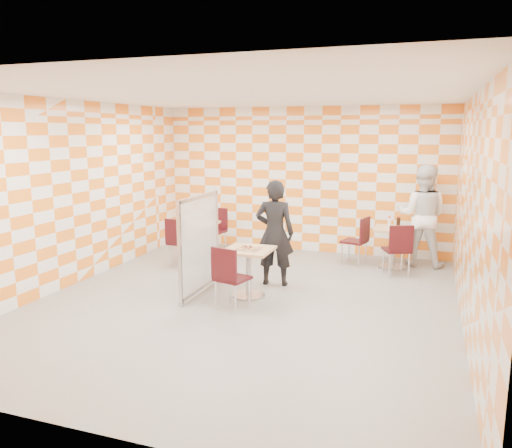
{
  "coord_description": "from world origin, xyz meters",
  "views": [
    {
      "loc": [
        2.46,
        -6.64,
        2.5
      ],
      "look_at": [
        0.1,
        0.2,
        1.15
      ],
      "focal_mm": 35.0,
      "sensor_mm": 36.0,
      "label": 1
    }
  ],
  "objects": [
    {
      "name": "main_table",
      "position": [
        -0.04,
        0.26,
        0.51
      ],
      "size": [
        0.7,
        0.7,
        0.75
      ],
      "color": "tan",
      "rests_on": "ground"
    },
    {
      "name": "chair_empty_far",
      "position": [
        -1.66,
        2.75,
        0.54
      ],
      "size": [
        0.5,
        0.51,
        0.92
      ],
      "color": "#370B10",
      "rests_on": "ground"
    },
    {
      "name": "empty_table",
      "position": [
        -1.72,
        2.0,
        0.51
      ],
      "size": [
        0.7,
        0.7,
        0.75
      ],
      "color": "tan",
      "rests_on": "ground"
    },
    {
      "name": "man_dark",
      "position": [
        0.15,
        0.98,
        0.87
      ],
      "size": [
        0.68,
        0.5,
        1.74
      ],
      "primitive_type": "imported",
      "rotation": [
        0.0,
        0.0,
        3.28
      ],
      "color": "black",
      "rests_on": "ground"
    },
    {
      "name": "partition",
      "position": [
        -0.81,
        0.16,
        0.79
      ],
      "size": [
        0.08,
        1.38,
        1.55
      ],
      "color": "white",
      "rests_on": "ground"
    },
    {
      "name": "pizza_on_foil",
      "position": [
        -0.04,
        0.24,
        0.77
      ],
      "size": [
        0.4,
        0.4,
        0.04
      ],
      "color": "silver",
      "rests_on": "main_table"
    },
    {
      "name": "chair_second_side",
      "position": [
        1.31,
        2.63,
        0.54
      ],
      "size": [
        0.52,
        0.52,
        0.92
      ],
      "color": "#370B10",
      "rests_on": "ground"
    },
    {
      "name": "room_shell",
      "position": [
        0.0,
        0.54,
        1.5
      ],
      "size": [
        7.0,
        7.0,
        7.0
      ],
      "color": "gray",
      "rests_on": "ground"
    },
    {
      "name": "man_white",
      "position": [
        2.4,
        3.04,
        0.95
      ],
      "size": [
        1.0,
        0.82,
        1.9
      ],
      "primitive_type": "imported",
      "rotation": [
        0.0,
        0.0,
        3.03
      ],
      "color": "white",
      "rests_on": "ground"
    },
    {
      "name": "soda_bottle",
      "position": [
        2.0,
        2.68,
        0.85
      ],
      "size": [
        0.07,
        0.07,
        0.23
      ],
      "color": "black",
      "rests_on": "second_table"
    },
    {
      "name": "chair_second_front",
      "position": [
        2.05,
        2.11,
        0.54
      ],
      "size": [
        0.56,
        0.56,
        0.92
      ],
      "color": "#370B10",
      "rests_on": "ground"
    },
    {
      "name": "chair_main_front",
      "position": [
        -0.09,
        -0.42,
        0.54
      ],
      "size": [
        0.51,
        0.52,
        0.92
      ],
      "color": "#370B10",
      "rests_on": "ground"
    },
    {
      "name": "second_table",
      "position": [
        1.93,
        2.69,
        0.51
      ],
      "size": [
        0.7,
        0.7,
        0.75
      ],
      "color": "tan",
      "rests_on": "ground"
    },
    {
      "name": "sport_bottle",
      "position": [
        1.83,
        2.79,
        0.84
      ],
      "size": [
        0.06,
        0.06,
        0.2
      ],
      "color": "white",
      "rests_on": "second_table"
    },
    {
      "name": "chair_empty_near",
      "position": [
        -1.84,
        1.41,
        0.54
      ],
      "size": [
        0.44,
        0.45,
        0.92
      ],
      "color": "#370B10",
      "rests_on": "ground"
    }
  ]
}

